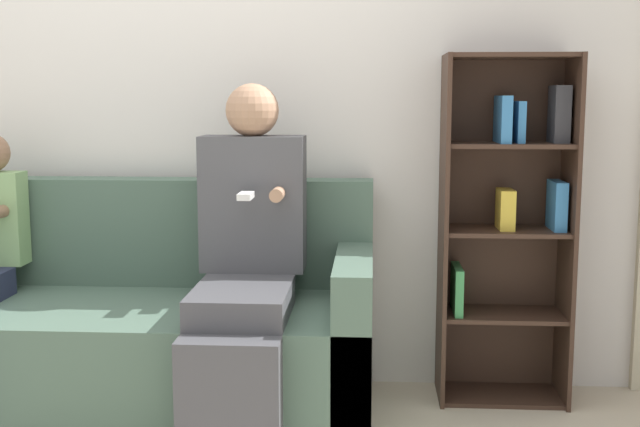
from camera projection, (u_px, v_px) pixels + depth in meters
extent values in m
cube|color=silver|center=(177.00, 96.00, 3.52)|extent=(10.00, 0.06, 2.55)
cube|color=#4C6656|center=(124.00, 366.00, 3.13)|extent=(1.93, 0.66, 0.47)
cube|color=#4C6656|center=(151.00, 284.00, 3.50)|extent=(1.93, 0.16, 0.93)
cube|color=#4C6656|center=(353.00, 345.00, 3.05)|extent=(0.14, 0.66, 0.67)
cube|color=#47474C|center=(229.00, 407.00, 2.71)|extent=(0.35, 0.12, 0.47)
cube|color=#47474C|center=(242.00, 302.00, 2.95)|extent=(0.35, 0.46, 0.11)
cube|color=#4C4C51|center=(253.00, 203.00, 3.22)|extent=(0.41, 0.19, 0.54)
sphere|color=tan|center=(252.00, 110.00, 3.17)|extent=(0.21, 0.21, 0.21)
cylinder|color=tan|center=(277.00, 194.00, 3.06)|extent=(0.05, 0.10, 0.05)
cube|color=white|center=(246.00, 196.00, 3.02)|extent=(0.05, 0.12, 0.02)
cube|color=#3D281E|center=(443.00, 230.00, 3.34)|extent=(0.02, 0.30, 1.44)
cube|color=#3D281E|center=(568.00, 232.00, 3.30)|extent=(0.02, 0.30, 1.44)
cube|color=#3D281E|center=(500.00, 226.00, 3.46)|extent=(0.53, 0.02, 1.44)
cube|color=#3D281E|center=(500.00, 395.00, 3.42)|extent=(0.49, 0.26, 0.02)
cube|color=#3D281E|center=(502.00, 314.00, 3.37)|extent=(0.49, 0.26, 0.02)
cube|color=#3D281E|center=(505.00, 231.00, 3.32)|extent=(0.49, 0.26, 0.02)
cube|color=#3D281E|center=(508.00, 145.00, 3.27)|extent=(0.49, 0.26, 0.02)
cube|color=#3D281E|center=(511.00, 56.00, 3.22)|extent=(0.49, 0.26, 0.02)
cube|color=#333338|center=(559.00, 114.00, 3.24)|extent=(0.06, 0.15, 0.23)
cube|color=teal|center=(503.00, 119.00, 3.26)|extent=(0.04, 0.22, 0.19)
cube|color=teal|center=(557.00, 205.00, 3.29)|extent=(0.05, 0.18, 0.20)
cube|color=gold|center=(505.00, 209.00, 3.31)|extent=(0.06, 0.15, 0.16)
cube|color=#429956|center=(457.00, 289.00, 3.37)|extent=(0.03, 0.22, 0.20)
cube|color=teal|center=(519.00, 122.00, 3.25)|extent=(0.03, 0.17, 0.17)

